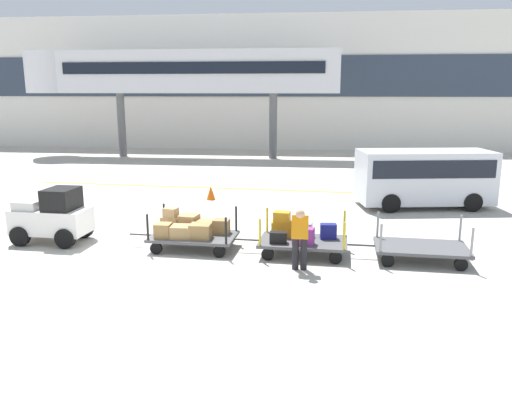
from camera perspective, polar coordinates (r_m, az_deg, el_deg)
name	(u,v)px	position (r m, az deg, el deg)	size (l,w,h in m)	color
ground_plane	(138,256)	(13.98, -12.99, -5.58)	(120.00, 120.00, 0.00)	#B2ADA0
apron_lead_line	(230,189)	(22.81, -2.85, 1.78)	(18.37, 0.20, 0.01)	yellow
terminal_building	(253,83)	(38.75, -0.31, 13.28)	(49.96, 2.51, 9.45)	silver
jet_bridge	(168,73)	(33.80, -9.76, 14.18)	(20.04, 3.00, 6.66)	silver
baggage_tug	(52,216)	(15.78, -21.63, -1.23)	(2.16, 1.33, 1.58)	white
baggage_cart_lead	(190,230)	(14.22, -7.27, -2.83)	(3.04, 1.52, 1.10)	#4C4C4F
baggage_cart_middle	(300,236)	(13.70, 4.87, -3.52)	(3.04, 1.52, 1.10)	#4C4C4F
baggage_cart_tail	(421,248)	(13.81, 17.77, -4.60)	(3.04, 1.52, 1.10)	#4C4C4F
baggage_handler	(300,236)	(12.37, 4.88, -3.50)	(0.40, 0.44, 1.56)	black
shuttle_van	(424,174)	(20.05, 18.15, 3.23)	(5.04, 2.65, 2.10)	silver
safety_cone_near	(211,193)	(20.53, -5.02, 1.30)	(0.36, 0.36, 0.55)	#EA590F
safety_cone_far	(14,208)	(19.63, -25.19, -0.40)	(0.36, 0.36, 0.55)	#EA590F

